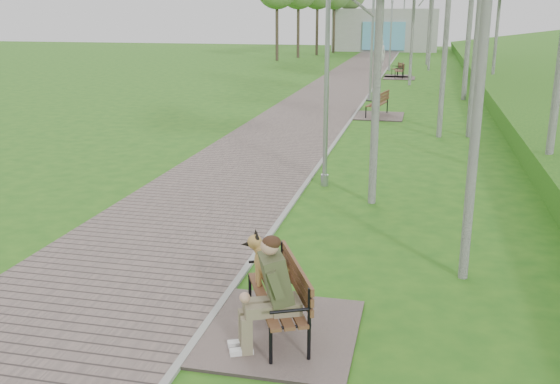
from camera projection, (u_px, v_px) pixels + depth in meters
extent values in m
plane|color=#276219|center=(303.00, 188.00, 13.89)|extent=(120.00, 120.00, 0.00)
cube|color=#685954|center=(345.00, 82.00, 34.39)|extent=(3.50, 67.00, 0.04)
cube|color=#999993|center=(377.00, 83.00, 34.01)|extent=(0.10, 67.00, 0.05)
cube|color=#9E9E99|center=(386.00, 30.00, 61.39)|extent=(10.00, 5.00, 4.00)
cube|color=#5BA9CA|center=(384.00, 36.00, 59.10)|extent=(4.00, 0.20, 2.60)
cube|color=#685954|center=(280.00, 332.00, 7.65)|extent=(1.86, 2.07, 0.04)
cube|color=brown|center=(276.00, 299.00, 7.53)|extent=(1.07, 1.61, 0.04)
cube|color=brown|center=(296.00, 276.00, 7.50)|extent=(0.68, 1.43, 0.34)
cube|color=#685954|center=(378.00, 116.00, 23.33)|extent=(1.89, 2.10, 0.04)
cube|color=brown|center=(377.00, 104.00, 23.21)|extent=(0.74, 1.63, 0.04)
cube|color=brown|center=(384.00, 97.00, 23.04)|extent=(0.31, 1.56, 0.35)
cube|color=#685954|center=(399.00, 78.00, 36.47)|extent=(1.80, 2.00, 0.04)
cube|color=brown|center=(399.00, 71.00, 36.36)|extent=(0.51, 1.52, 0.04)
cube|color=brown|center=(403.00, 66.00, 36.25)|extent=(0.10, 1.50, 0.33)
cube|color=#685954|center=(398.00, 76.00, 37.46)|extent=(1.62, 1.80, 0.04)
cube|color=brown|center=(398.00, 70.00, 37.36)|extent=(0.79, 1.41, 0.04)
cube|color=brown|center=(401.00, 66.00, 37.31)|extent=(0.44, 1.29, 0.30)
cylinder|color=#95979C|center=(325.00, 180.00, 14.08)|extent=(0.17, 0.17, 0.26)
cylinder|color=#95979C|center=(326.00, 90.00, 13.52)|extent=(0.10, 0.10, 4.31)
cylinder|color=#95979C|center=(370.00, 98.00, 27.33)|extent=(0.19, 0.19, 0.28)
cylinder|color=#95979C|center=(372.00, 47.00, 26.72)|extent=(0.11, 0.11, 4.67)
cylinder|color=#95979C|center=(389.00, 69.00, 41.11)|extent=(0.17, 0.17, 0.26)
cylinder|color=#95979C|center=(391.00, 37.00, 40.54)|extent=(0.10, 0.10, 4.32)
cylinder|color=#95979C|center=(392.00, 2.00, 39.92)|extent=(0.16, 0.16, 0.22)
cylinder|color=#95979C|center=(402.00, 51.00, 59.30)|extent=(0.21, 0.21, 0.32)
cylinder|color=#95979C|center=(403.00, 23.00, 58.60)|extent=(0.13, 0.13, 5.32)
imported|color=silver|center=(381.00, 53.00, 44.27)|extent=(0.70, 0.48, 1.84)
cylinder|color=silver|center=(379.00, 33.00, 11.91)|extent=(0.17, 0.17, 6.78)
cylinder|color=silver|center=(413.00, 19.00, 32.20)|extent=(0.16, 0.16, 6.84)
cylinder|color=silver|center=(498.00, 15.00, 29.52)|extent=(0.16, 0.16, 7.26)
cylinder|color=silver|center=(431.00, 4.00, 44.55)|extent=(0.20, 0.20, 8.59)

